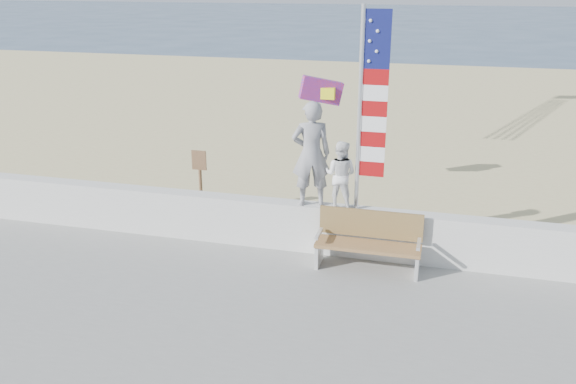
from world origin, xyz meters
name	(u,v)px	position (x,y,z in m)	size (l,w,h in m)	color
ground	(247,307)	(0.00, 0.00, 0.00)	(220.00, 220.00, 0.00)	#334966
sand	(344,154)	(0.00, 9.00, 0.04)	(90.00, 40.00, 0.08)	beige
seawall	(280,224)	(0.00, 2.00, 0.63)	(30.00, 0.35, 0.90)	silver
adult	(311,154)	(0.57, 2.00, 2.03)	(0.69, 0.45, 1.90)	gray
child	(340,175)	(1.10, 2.00, 1.69)	(0.59, 0.46, 1.22)	white
bench	(369,240)	(1.71, 1.55, 0.69)	(1.80, 0.57, 1.00)	#9A7143
flag	(368,103)	(1.53, 2.00, 2.99)	(0.50, 0.08, 3.50)	white
parafoil_kite	(322,91)	(0.03, 5.49, 2.52)	(1.04, 0.64, 0.70)	#FA2D1B
sign	(200,177)	(-2.14, 3.32, 0.94)	(0.32, 0.07, 1.46)	brown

